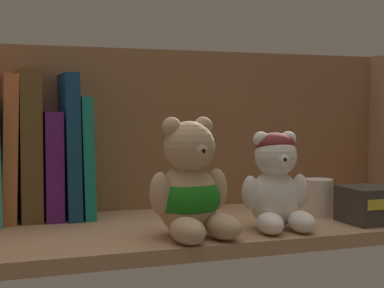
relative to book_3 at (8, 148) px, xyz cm
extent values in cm
cube|color=#A87F5B|center=(29.43, -12.90, -12.41)|extent=(80.45, 30.59, 2.00)
cube|color=#8D6342|center=(29.43, 3.00, 1.55)|extent=(82.85, 1.20, 29.93)
cube|color=#B46539|center=(0.00, 0.00, 0.00)|extent=(2.90, 11.75, 22.88)
cube|color=brown|center=(3.09, 0.00, 0.42)|extent=(3.28, 11.67, 23.67)
cube|color=#551A70|center=(6.48, 0.00, -2.87)|extent=(2.79, 12.27, 17.10)
cube|color=navy|center=(9.33, 0.00, 0.16)|extent=(2.51, 13.36, 23.17)
cube|color=#17897B|center=(11.65, 0.00, -1.68)|extent=(2.18, 12.82, 19.51)
ellipsoid|color=tan|center=(22.41, -21.18, -6.42)|extent=(8.50, 7.80, 10.00)
sphere|color=tan|center=(22.50, -21.67, 0.94)|extent=(7.11, 7.11, 7.11)
sphere|color=tan|center=(19.96, -21.61, 3.71)|extent=(2.67, 2.67, 2.67)
sphere|color=tan|center=(24.86, -20.74, 3.71)|extent=(2.67, 2.67, 2.67)
sphere|color=tan|center=(22.94, -24.15, 0.51)|extent=(2.67, 2.67, 2.67)
sphere|color=black|center=(23.10, -25.07, 0.58)|extent=(0.93, 0.93, 0.93)
ellipsoid|color=tan|center=(20.53, -26.33, -9.64)|extent=(5.10, 7.26, 3.55)
ellipsoid|color=tan|center=(25.94, -25.38, -9.64)|extent=(5.10, 7.26, 3.55)
ellipsoid|color=tan|center=(18.07, -22.45, -5.17)|extent=(3.35, 3.35, 5.78)
ellipsoid|color=tan|center=(26.93, -20.89, -5.17)|extent=(3.35, 3.35, 5.78)
ellipsoid|color=#1C791A|center=(22.41, -21.18, -6.17)|extent=(9.20, 8.50, 7.00)
ellipsoid|color=white|center=(36.20, -20.55, -7.08)|extent=(7.37, 6.76, 8.67)
sphere|color=white|center=(36.16, -20.98, -0.70)|extent=(6.17, 6.17, 6.17)
sphere|color=white|center=(34.05, -20.37, 1.70)|extent=(2.31, 2.31, 2.31)
sphere|color=white|center=(38.35, -20.73, 1.70)|extent=(2.31, 2.31, 2.31)
sphere|color=white|center=(35.98, -23.16, -1.07)|extent=(2.31, 2.31, 2.31)
sphere|color=black|center=(35.92, -23.97, -1.01)|extent=(0.81, 0.81, 0.81)
ellipsoid|color=white|center=(33.48, -24.46, -9.87)|extent=(3.93, 6.05, 3.08)
ellipsoid|color=white|center=(38.24, -24.85, -9.87)|extent=(3.93, 6.05, 3.08)
ellipsoid|color=white|center=(32.27, -20.66, -5.99)|extent=(2.70, 2.70, 5.01)
ellipsoid|color=white|center=(40.05, -21.30, -5.99)|extent=(2.70, 2.70, 5.01)
ellipsoid|color=maroon|center=(36.20, -20.55, 1.00)|extent=(5.86, 5.86, 3.39)
cylinder|color=silver|center=(48.01, -13.60, -8.40)|extent=(4.90, 4.90, 6.03)
cube|color=#38332D|center=(52.20, -21.80, -8.64)|extent=(8.11, 7.92, 5.54)
camera|label=1|loc=(-5.81, -99.26, 6.05)|focal=56.71mm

